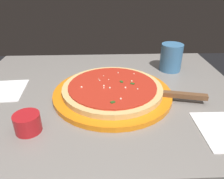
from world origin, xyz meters
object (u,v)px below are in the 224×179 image
cup_tall_drink (171,57)px  napkin_loose_left (2,91)px  cup_small_sauce (27,123)px  pizza_server (169,95)px  pizza (112,88)px  serving_plate (112,93)px

cup_tall_drink → napkin_loose_left: size_ratio=0.70×
cup_small_sauce → napkin_loose_left: 0.25m
pizza_server → pizza: bearing=166.9°
serving_plate → pizza: pizza is taller
pizza_server → napkin_loose_left: pizza_server is taller
cup_tall_drink → cup_small_sauce: bearing=-141.4°
pizza_server → napkin_loose_left: (-0.51, 0.08, -0.02)m
cup_tall_drink → napkin_loose_left: 0.59m
napkin_loose_left → pizza: bearing=-6.9°
serving_plate → cup_small_sauce: (-0.21, -0.16, 0.02)m
cup_tall_drink → cup_small_sauce: size_ratio=1.62×
pizza → cup_tall_drink: 0.29m
serving_plate → cup_tall_drink: size_ratio=3.53×
serving_plate → napkin_loose_left: size_ratio=2.47×
cup_small_sauce → serving_plate: bearing=37.9°
pizza → pizza_server: 0.17m
serving_plate → napkin_loose_left: (-0.35, 0.04, -0.01)m
serving_plate → pizza_server: 0.17m
cup_tall_drink → cup_small_sauce: (-0.43, -0.35, -0.03)m
pizza → napkin_loose_left: size_ratio=2.08×
cup_tall_drink → cup_small_sauce: 0.55m
serving_plate → pizza_server: (0.16, -0.04, 0.01)m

